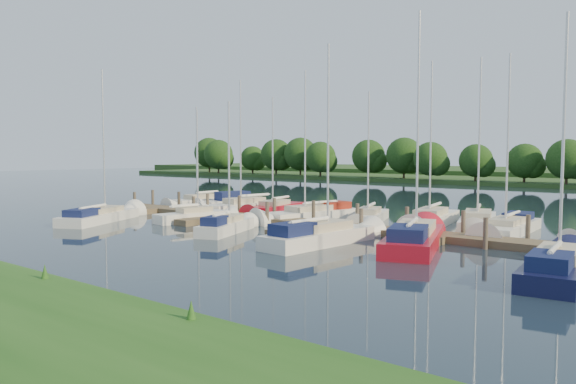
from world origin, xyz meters
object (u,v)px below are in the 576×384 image
Objects in this scene: dock at (317,226)px; motorboat at (230,203)px; sailboat_n_5 at (368,219)px; sailboat_s_2 at (227,227)px; sailboat_n_0 at (199,203)px.

motorboat is (-14.34, 6.80, 0.16)m from dock.
motorboat is 0.67× the size of sailboat_n_5.
sailboat_s_2 is (-4.13, -9.58, 0.05)m from sailboat_n_5.
sailboat_s_2 is at bearing -126.50° from dock.
motorboat reaches higher than dock.
sailboat_n_0 is at bearing 161.14° from dock.
sailboat_n_0 is 3.19m from motorboat.
sailboat_s_2 is at bearing 46.88° from sailboat_n_5.
sailboat_n_5 reaches higher than sailboat_n_0.
sailboat_n_0 is 1.48× the size of motorboat.
sailboat_n_5 is (15.09, -1.79, -0.09)m from motorboat.
sailboat_n_5 reaches higher than motorboat.
sailboat_n_0 reaches higher than motorboat.
sailboat_n_5 is at bearing 177.91° from sailboat_n_0.
sailboat_n_0 is at bearing -22.75° from sailboat_n_5.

